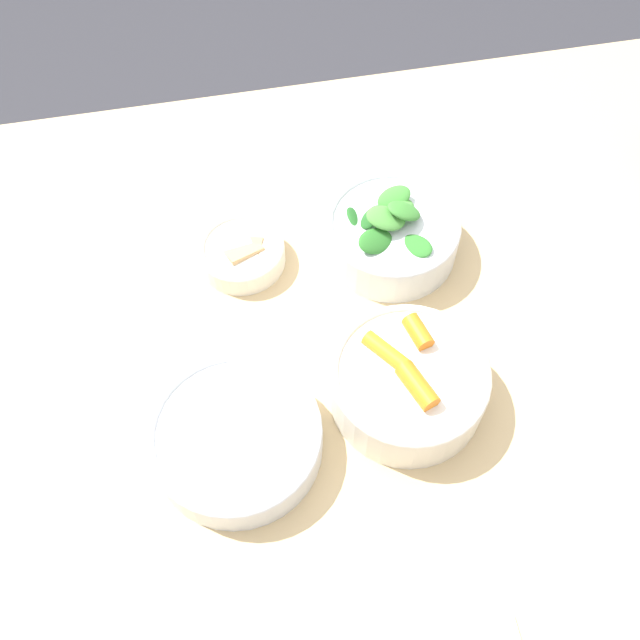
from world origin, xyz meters
The scene contains 6 objects.
ground_plane centered at (0.00, 0.00, 0.00)m, with size 10.00×10.00×0.00m, color #2D2D33.
dining_table centered at (0.00, 0.00, 0.65)m, with size 1.23×0.93×0.76m.
bowl_carrots centered at (-0.04, 0.12, 0.80)m, with size 0.19×0.19×0.08m.
bowl_greens centered at (-0.07, -0.10, 0.80)m, with size 0.18×0.19×0.10m.
bowl_beans_hotdog centered at (0.17, 0.14, 0.79)m, with size 0.20×0.20×0.05m.
bowl_cookies centered at (0.13, -0.13, 0.78)m, with size 0.12×0.12×0.04m.
Camera 1 is at (0.14, 0.47, 1.55)m, focal length 40.00 mm.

